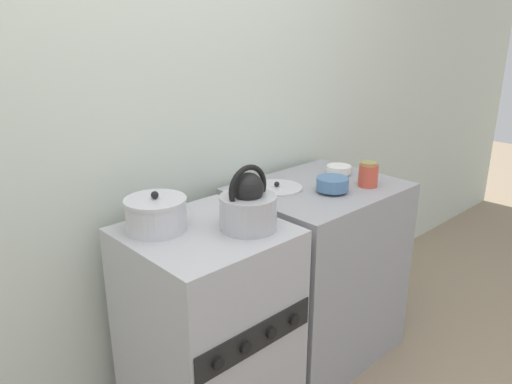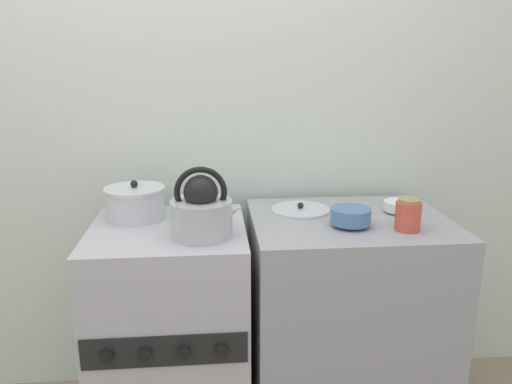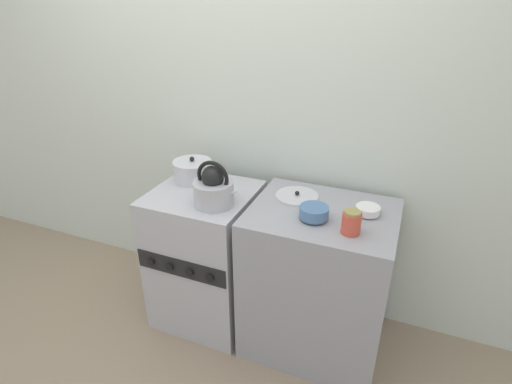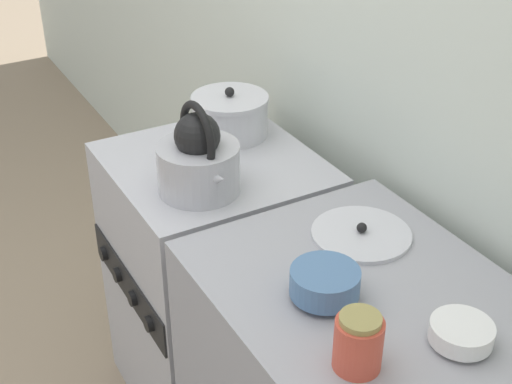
{
  "view_description": "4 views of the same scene",
  "coord_description": "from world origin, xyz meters",
  "views": [
    {
      "loc": [
        -1.02,
        -1.08,
        1.59
      ],
      "look_at": [
        0.28,
        0.29,
        0.94
      ],
      "focal_mm": 35.0,
      "sensor_mm": 36.0,
      "label": 1
    },
    {
      "loc": [
        0.16,
        -1.45,
        1.45
      ],
      "look_at": [
        0.32,
        0.31,
        0.98
      ],
      "focal_mm": 35.0,
      "sensor_mm": 36.0,
      "label": 2
    },
    {
      "loc": [
        1.03,
        -1.45,
        1.85
      ],
      "look_at": [
        0.32,
        0.28,
        0.92
      ],
      "focal_mm": 28.0,
      "sensor_mm": 36.0,
      "label": 3
    },
    {
      "loc": [
        1.57,
        -0.47,
        1.79
      ],
      "look_at": [
        0.28,
        0.26,
        0.91
      ],
      "focal_mm": 50.0,
      "sensor_mm": 36.0,
      "label": 4
    }
  ],
  "objects": [
    {
      "name": "ground_plane",
      "position": [
        0.0,
        0.0,
        0.0
      ],
      "size": [
        12.0,
        12.0,
        0.0
      ],
      "primitive_type": "plane",
      "color": "gray"
    },
    {
      "name": "wall_back",
      "position": [
        0.0,
        0.66,
        1.25
      ],
      "size": [
        7.0,
        0.06,
        2.5
      ],
      "color": "silver",
      "rests_on": "ground_plane"
    },
    {
      "name": "stove",
      "position": [
        0.0,
        0.27,
        0.43
      ],
      "size": [
        0.56,
        0.57,
        0.86
      ],
      "color": "#B2B2B7",
      "rests_on": "ground_plane"
    },
    {
      "name": "counter",
      "position": [
        0.68,
        0.3,
        0.43
      ],
      "size": [
        0.74,
        0.59,
        0.87
      ],
      "color": "#99999E",
      "rests_on": "ground_plane"
    },
    {
      "name": "kettle",
      "position": [
        0.13,
        0.18,
        0.95
      ],
      "size": [
        0.26,
        0.21,
        0.24
      ],
      "color": "#B2B2B7",
      "rests_on": "stove"
    },
    {
      "name": "cooking_pot",
      "position": [
        -0.13,
        0.4,
        0.92
      ],
      "size": [
        0.23,
        0.23,
        0.15
      ],
      "color": "silver",
      "rests_on": "stove"
    },
    {
      "name": "enamel_bowl",
      "position": [
        0.65,
        0.21,
        0.91
      ],
      "size": [
        0.14,
        0.14,
        0.07
      ],
      "color": "#4C729E",
      "rests_on": "counter"
    },
    {
      "name": "small_ceramic_bowl",
      "position": [
        0.89,
        0.35,
        0.89
      ],
      "size": [
        0.12,
        0.12,
        0.04
      ],
      "color": "white",
      "rests_on": "counter"
    },
    {
      "name": "storage_jar",
      "position": [
        0.84,
        0.15,
        0.92
      ],
      "size": [
        0.09,
        0.09,
        0.11
      ],
      "color": "#CC4C38",
      "rests_on": "counter"
    },
    {
      "name": "loose_pot_lid",
      "position": [
        0.51,
        0.41,
        0.87
      ],
      "size": [
        0.23,
        0.23,
        0.03
      ],
      "color": "silver",
      "rests_on": "counter"
    }
  ]
}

